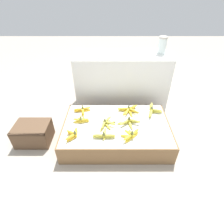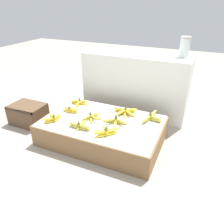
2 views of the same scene
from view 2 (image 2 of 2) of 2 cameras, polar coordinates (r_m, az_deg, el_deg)
The scene contains 15 objects.
ground_plane at distance 2.34m, azimuth -2.40°, elevation -7.20°, with size 10.00×10.00×0.00m, color #A89E8E.
display_platform at distance 2.27m, azimuth -2.46°, elevation -4.80°, with size 1.21×0.77×0.23m.
back_vendor_table at distance 2.79m, azimuth 6.33°, elevation 7.38°, with size 1.28×0.47×0.75m.
wooden_crate at distance 2.76m, azimuth -21.02°, elevation -0.50°, with size 0.39×0.29×0.24m.
banana_bunch_front_left at distance 2.27m, azimuth -15.16°, elevation -1.57°, with size 0.13×0.20×0.10m.
banana_bunch_front_midleft at distance 2.09m, azimuth -8.40°, elevation -3.53°, with size 0.24×0.16×0.10m.
banana_bunch_front_midright at distance 1.97m, azimuth -1.63°, elevation -5.19°, with size 0.21×0.20×0.11m.
banana_bunch_middle_left at distance 2.41m, azimuth -10.83°, elevation 0.60°, with size 0.19×0.12×0.09m.
banana_bunch_middle_midleft at distance 2.23m, azimuth -5.32°, elevation -1.33°, with size 0.19×0.26×0.09m.
banana_bunch_middle_midright at distance 2.14m, azimuth 0.85°, elevation -2.43°, with size 0.27×0.16×0.10m.
banana_bunch_back_left at distance 2.55m, azimuth -8.69°, elevation 2.42°, with size 0.22×0.16×0.09m.
banana_bunch_back_midright at distance 2.33m, azimuth 3.46°, elevation 0.05°, with size 0.28×0.22×0.10m.
banana_bunch_back_right at distance 2.25m, azimuth 10.25°, elevation -1.31°, with size 0.20×0.30×0.10m.
glass_jar at distance 2.60m, azimuth 18.49°, elevation 15.84°, with size 0.11×0.11×0.22m.
foam_tray_white at distance 2.75m, azimuth -1.90°, elevation 15.61°, with size 0.20×0.19×0.02m.
Camera 2 is at (0.86, -1.71, 1.33)m, focal length 35.00 mm.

